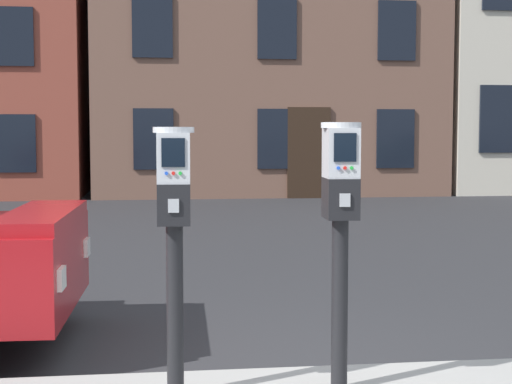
# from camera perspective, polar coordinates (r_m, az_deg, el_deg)

# --- Properties ---
(parking_meter_near_kerb) EXTENTS (0.23, 0.26, 1.44)m
(parking_meter_near_kerb) POSITION_cam_1_polar(r_m,az_deg,el_deg) (4.17, -5.93, -1.46)
(parking_meter_near_kerb) COLOR black
(parking_meter_near_kerb) RESTS_ON sidewalk_slab
(parking_meter_twin_adjacent) EXTENTS (0.23, 0.26, 1.46)m
(parking_meter_twin_adjacent) POSITION_cam_1_polar(r_m,az_deg,el_deg) (4.29, 6.11, -1.07)
(parking_meter_twin_adjacent) COLOR black
(parking_meter_twin_adjacent) RESTS_ON sidewalk_slab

